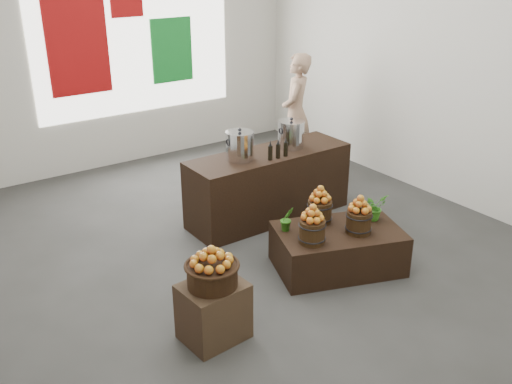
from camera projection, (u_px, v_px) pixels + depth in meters
ground at (249, 246)px, 6.65m from camera, size 7.00×7.00×0.00m
back_wall at (116, 35)px, 8.49m from camera, size 6.00×0.04×4.00m
back_opening at (135, 34)px, 8.63m from camera, size 3.20×0.02×2.40m
deco_red_left at (78, 46)px, 8.19m from camera, size 0.90×0.04×1.40m
deco_green_right at (172, 50)px, 9.06m from camera, size 0.70×0.04×1.00m
crate at (214, 311)px, 5.01m from camera, size 0.58×0.49×0.54m
wicker_basket at (212, 275)px, 4.86m from camera, size 0.43×0.43×0.20m
apples_in_basket at (212, 256)px, 4.78m from camera, size 0.34×0.34×0.18m
display_table at (338, 249)px, 6.13m from camera, size 1.52×1.21×0.46m
apple_bucket_front_left at (312, 232)px, 5.74m from camera, size 0.26×0.26×0.24m
apples_in_bucket_front_left at (313, 213)px, 5.66m from camera, size 0.20×0.20×0.18m
apple_bucket_front_right at (359, 222)px, 5.94m from camera, size 0.26×0.26×0.24m
apples_in_bucket_front_right at (360, 204)px, 5.86m from camera, size 0.20×0.20×0.18m
apple_bucket_rear at (320, 211)px, 6.18m from camera, size 0.26×0.26×0.24m
apples_in_bucket_rear at (320, 194)px, 6.09m from camera, size 0.20×0.20×0.18m
herb_garnish_right at (374, 207)px, 6.22m from camera, size 0.27×0.24×0.30m
herb_garnish_left at (287, 219)px, 5.98m from camera, size 0.16×0.14×0.27m
counter at (269, 185)px, 7.22m from camera, size 2.14×0.69×0.87m
stock_pot_left at (240, 147)px, 6.75m from camera, size 0.33×0.33×0.33m
stock_pot_center at (291, 135)px, 7.16m from camera, size 0.33×0.33×0.33m
oil_cruets at (280, 148)px, 6.84m from camera, size 0.23×0.06×0.24m
shopper at (296, 112)px, 8.67m from camera, size 0.77×0.76×1.79m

